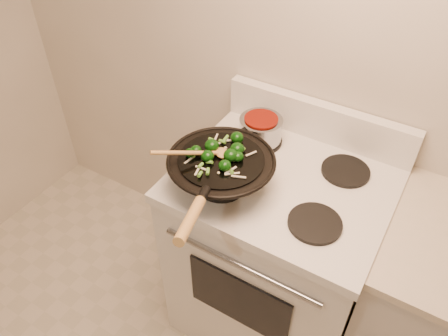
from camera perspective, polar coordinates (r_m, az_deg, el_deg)
The scene contains 5 objects.
stove at distance 1.95m, azimuth 6.70°, elevation -11.02°, with size 0.78×0.67×1.08m.
wok at distance 1.52m, azimuth -0.40°, elevation -0.33°, with size 0.38×0.62×0.21m.
stirfry at distance 1.50m, azimuth -0.10°, elevation 2.33°, with size 0.24×0.25×0.04m.
wooden_spoon at distance 1.48m, azimuth -2.85°, elevation 1.99°, with size 0.21×0.22×0.07m.
saucepan at distance 1.74m, azimuth 4.76°, elevation 5.10°, with size 0.17×0.27×0.10m.
Camera 1 is at (0.31, 0.05, 2.02)m, focal length 35.00 mm.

